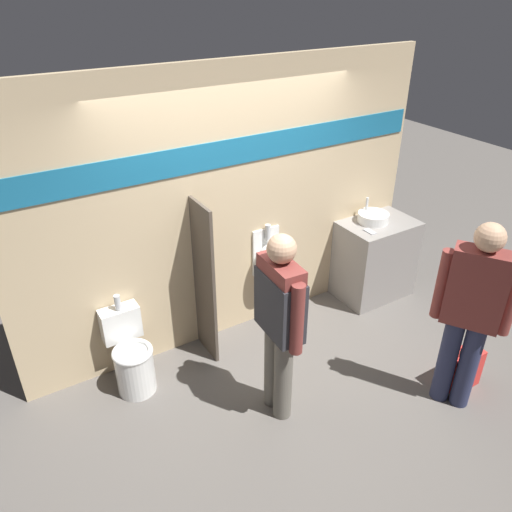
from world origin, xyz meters
TOP-DOWN VIEW (x-y plane):
  - ground_plane at (0.00, 0.00)m, footprint 16.00×16.00m
  - display_wall at (0.00, 0.60)m, footprint 4.25×0.07m
  - sink_counter at (1.66, 0.29)m, footprint 0.83×0.56m
  - sink_basin at (1.61, 0.35)m, footprint 0.34×0.34m
  - cell_phone at (1.41, 0.17)m, footprint 0.07×0.14m
  - divider_near_counter at (-0.44, 0.37)m, footprint 0.03×0.40m
  - urinal_near_counter at (0.35, 0.45)m, footprint 0.32×0.26m
  - toilet at (-1.23, 0.28)m, footprint 0.36×0.52m
  - person_in_vest at (-0.27, -0.63)m, footprint 0.24×0.59m
  - person_with_lanyard at (1.08, -1.34)m, footprint 0.39×0.53m
  - shopping_bag at (1.31, -1.27)m, footprint 0.34×0.18m

SIDE VIEW (x-z plane):
  - ground_plane at x=0.00m, z-range 0.00..0.00m
  - shopping_bag at x=1.31m, z-range -0.07..0.45m
  - toilet at x=-1.23m, z-range -0.12..0.76m
  - sink_counter at x=1.66m, z-range 0.00..0.92m
  - urinal_near_counter at x=0.35m, z-range 0.19..1.32m
  - divider_near_counter at x=-0.44m, z-range 0.00..1.60m
  - cell_phone at x=1.41m, z-range 0.92..0.93m
  - person_with_lanyard at x=1.08m, z-range 0.09..1.82m
  - sink_basin at x=1.61m, z-range 0.85..1.09m
  - person_in_vest at x=-0.27m, z-range 0.14..1.83m
  - display_wall at x=0.00m, z-range 0.01..2.71m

